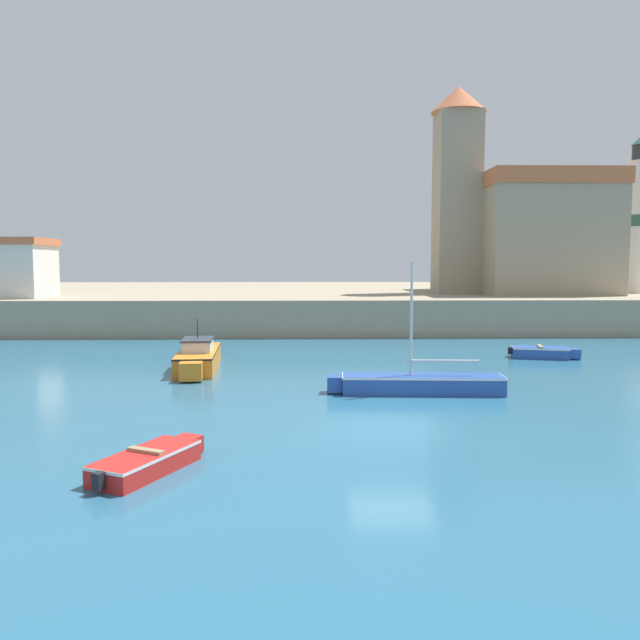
{
  "coord_description": "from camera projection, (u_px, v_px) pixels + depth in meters",
  "views": [
    {
      "loc": [
        -2.5,
        -17.86,
        4.82
      ],
      "look_at": [
        -1.81,
        13.19,
        2.0
      ],
      "focal_mm": 35.0,
      "sensor_mm": 36.0,
      "label": 1
    }
  ],
  "objects": [
    {
      "name": "ground_plane",
      "position": [
        392.0,
        428.0,
        18.28
      ],
      "size": [
        200.0,
        200.0,
        0.0
      ],
      "primitive_type": "plane",
      "color": "#28607F"
    },
    {
      "name": "dinghy_red_2",
      "position": [
        149.0,
        460.0,
        14.47
      ],
      "size": [
        2.21,
        3.32,
        0.56
      ],
      "color": "red",
      "rests_on": "ground"
    },
    {
      "name": "lighthouse",
      "position": [
        639.0,
        217.0,
        49.54
      ],
      "size": [
        1.75,
        1.75,
        12.47
      ],
      "color": "silver",
      "rests_on": "quay_seawall"
    },
    {
      "name": "motorboat_orange_1",
      "position": [
        198.0,
        357.0,
        28.38
      ],
      "size": [
        2.09,
        6.39,
        2.34
      ],
      "color": "orange",
      "rests_on": "ground"
    },
    {
      "name": "sailboat_blue_3",
      "position": [
        419.0,
        383.0,
        23.18
      ],
      "size": [
        6.58,
        1.63,
        4.88
      ],
      "color": "#284C9E",
      "rests_on": "ground"
    },
    {
      "name": "quay_seawall",
      "position": [
        332.0,
        301.0,
        60.05
      ],
      "size": [
        120.0,
        40.0,
        2.45
      ],
      "primitive_type": "cube",
      "color": "gray",
      "rests_on": "ground"
    },
    {
      "name": "church",
      "position": [
        519.0,
        229.0,
        51.55
      ],
      "size": [
        13.69,
        14.69,
        16.15
      ],
      "color": "gray",
      "rests_on": "quay_seawall"
    },
    {
      "name": "dinghy_blue_4",
      "position": [
        542.0,
        352.0,
        31.82
      ],
      "size": [
        3.51,
        1.91,
        0.64
      ],
      "color": "#284C9E",
      "rests_on": "ground"
    }
  ]
}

